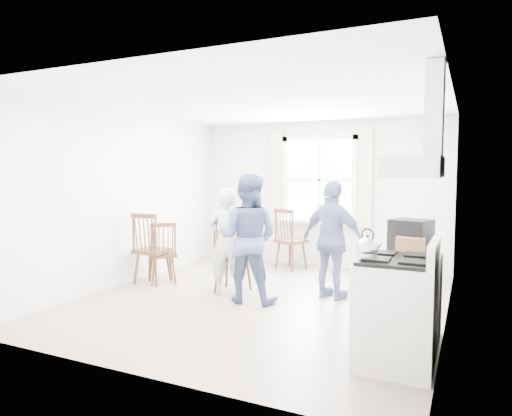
{
  "coord_description": "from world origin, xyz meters",
  "views": [
    {
      "loc": [
        2.46,
        -5.41,
        1.7
      ],
      "look_at": [
        -0.19,
        0.2,
        1.2
      ],
      "focal_mm": 32.0,
      "sensor_mm": 36.0,
      "label": 1
    }
  ],
  "objects": [
    {
      "name": "gas_stove",
      "position": [
        1.91,
        -1.35,
        0.48
      ],
      "size": [
        0.68,
        0.76,
        1.12
      ],
      "color": "silver",
      "rests_on": "ground"
    },
    {
      "name": "windsor_chair_c",
      "position": [
        -1.7,
        0.13,
        0.58
      ],
      "size": [
        0.56,
        0.56,
        0.95
      ],
      "color": "#452416",
      "rests_on": "ground"
    },
    {
      "name": "shelf_unit",
      "position": [
        -1.4,
        2.33,
        0.4
      ],
      "size": [
        0.4,
        0.3,
        0.8
      ],
      "primitive_type": "cube",
      "color": "gray",
      "rests_on": "ground"
    },
    {
      "name": "windsor_chair_b",
      "position": [
        -0.55,
        0.1,
        0.65
      ],
      "size": [
        0.48,
        0.47,
        1.07
      ],
      "color": "#452416",
      "rests_on": "ground"
    },
    {
      "name": "person_mid",
      "position": [
        -0.14,
        -0.14,
        0.84
      ],
      "size": [
        0.91,
        0.91,
        1.67
      ],
      "primitive_type": "imported",
      "rotation": [
        0.0,
        0.0,
        3.27
      ],
      "color": "#475384",
      "rests_on": "ground"
    },
    {
      "name": "windsor_chair_d",
      "position": [
        -0.4,
        1.89,
        0.65
      ],
      "size": [
        0.58,
        0.57,
        1.07
      ],
      "color": "#452416",
      "rests_on": "ground"
    },
    {
      "name": "room_shell",
      "position": [
        0.0,
        0.0,
        1.3
      ],
      "size": [
        4.62,
        5.12,
        2.64
      ],
      "color": "gray",
      "rests_on": "ground"
    },
    {
      "name": "potted_plant",
      "position": [
        0.22,
        2.36,
        1.02
      ],
      "size": [
        0.22,
        0.22,
        0.35
      ],
      "primitive_type": "imported",
      "rotation": [
        0.0,
        0.0,
        -0.2
      ],
      "color": "#33743C",
      "rests_on": "window_assembly"
    },
    {
      "name": "windsor_chair_a",
      "position": [
        -1.9,
        0.01,
        0.67
      ],
      "size": [
        0.48,
        0.47,
        1.09
      ],
      "color": "#452416",
      "rests_on": "ground"
    },
    {
      "name": "cardboard_box",
      "position": [
        1.95,
        -0.81,
        0.98
      ],
      "size": [
        0.26,
        0.19,
        0.17
      ],
      "primitive_type": "cube",
      "rotation": [
        0.0,
        0.0,
        -0.0
      ],
      "color": "#9E6E4C",
      "rests_on": "low_cabinet"
    },
    {
      "name": "low_cabinet",
      "position": [
        1.98,
        -0.65,
        0.45
      ],
      "size": [
        0.5,
        0.55,
        0.9
      ],
      "primitive_type": "cube",
      "color": "white",
      "rests_on": "ground"
    },
    {
      "name": "person_left",
      "position": [
        -0.53,
        0.01,
        0.74
      ],
      "size": [
        0.68,
        0.68,
        1.49
      ],
      "primitive_type": "imported",
      "rotation": [
        0.0,
        0.0,
        3.45
      ],
      "color": "silver",
      "rests_on": "ground"
    },
    {
      "name": "kettle",
      "position": [
        1.67,
        -1.49,
        1.04
      ],
      "size": [
        0.19,
        0.19,
        0.26
      ],
      "color": "silver",
      "rests_on": "gas_stove"
    },
    {
      "name": "window_assembly",
      "position": [
        0.0,
        2.45,
        1.46
      ],
      "size": [
        1.88,
        0.24,
        1.7
      ],
      "color": "white",
      "rests_on": "room_shell"
    },
    {
      "name": "range_hood",
      "position": [
        2.07,
        -1.35,
        1.9
      ],
      "size": [
        0.45,
        0.76,
        0.94
      ],
      "color": "white",
      "rests_on": "room_shell"
    },
    {
      "name": "stereo_stack",
      "position": [
        1.93,
        -0.64,
        1.06
      ],
      "size": [
        0.44,
        0.42,
        0.32
      ],
      "color": "black",
      "rests_on": "low_cabinet"
    },
    {
      "name": "person_right",
      "position": [
        0.82,
        0.47,
        0.79
      ],
      "size": [
        1.15,
        1.15,
        1.58
      ],
      "primitive_type": "imported",
      "rotation": [
        0.0,
        0.0,
        2.85
      ],
      "color": "navy",
      "rests_on": "ground"
    }
  ]
}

